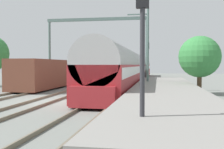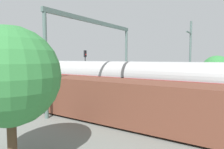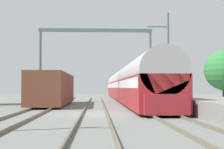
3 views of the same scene
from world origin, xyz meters
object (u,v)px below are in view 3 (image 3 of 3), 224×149
freight_car (53,89)px  catenary_gantry (96,50)px  passenger_train (126,84)px  railway_signal_far (142,73)px  person_crossing (148,93)px

freight_car → catenary_gantry: 7.40m
passenger_train → railway_signal_far: railway_signal_far is taller
passenger_train → railway_signal_far: size_ratio=9.13×
person_crossing → railway_signal_far: bearing=20.1°
person_crossing → catenary_gantry: catenary_gantry is taller
passenger_train → person_crossing: (1.84, -5.80, -0.94)m
passenger_train → person_crossing: bearing=-72.4°
person_crossing → railway_signal_far: (0.08, 5.40, 2.39)m
railway_signal_far → catenary_gantry: 8.78m
railway_signal_far → freight_car: bearing=-130.8°
person_crossing → catenary_gantry: 7.33m
freight_car → person_crossing: freight_car is taller
passenger_train → catenary_gantry: size_ratio=4.08×
passenger_train → person_crossing: size_ratio=28.44×
freight_car → person_crossing: size_ratio=7.51×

